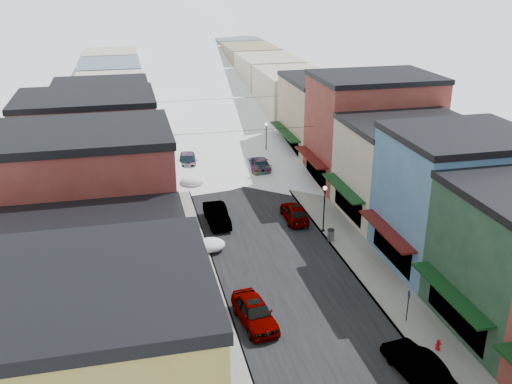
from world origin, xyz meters
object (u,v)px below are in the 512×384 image
car_green_sedan (417,365)px  streetlamp_near (324,203)px  trash_can (331,235)px  car_silver_sedan (255,312)px  fire_hydrant (438,345)px  car_dark_hatch (217,215)px

car_green_sedan → streetlamp_near: 19.14m
trash_can → car_silver_sedan: bearing=-131.6°
fire_hydrant → car_silver_sedan: bearing=152.0°
car_silver_sedan → fire_hydrant: size_ratio=7.12×
car_green_sedan → car_silver_sedan: bearing=-50.7°
car_dark_hatch → car_green_sedan: size_ratio=1.02×
streetlamp_near → trash_can: bearing=-90.0°
fire_hydrant → car_green_sedan: bearing=-143.0°
car_silver_sedan → trash_can: car_silver_sedan is taller
car_green_sedan → streetlamp_near: bearing=-101.2°
car_silver_sedan → trash_can: (8.85, 9.97, -0.18)m
car_green_sedan → streetlamp_near: (1.12, 19.01, 1.98)m
car_dark_hatch → trash_can: car_dark_hatch is taller
car_silver_sedan → trash_can: 13.33m
car_silver_sedan → streetlamp_near: size_ratio=1.18×
car_dark_hatch → trash_can: (8.70, -5.87, -0.16)m
car_silver_sedan → fire_hydrant: car_silver_sedan is taller
car_green_sedan → fire_hydrant: car_green_sedan is taller
trash_can → car_dark_hatch: bearing=146.0°
car_dark_hatch → car_green_sedan: bearing=-73.8°
car_dark_hatch → streetlamp_near: 9.77m
car_dark_hatch → fire_hydrant: car_dark_hatch is taller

